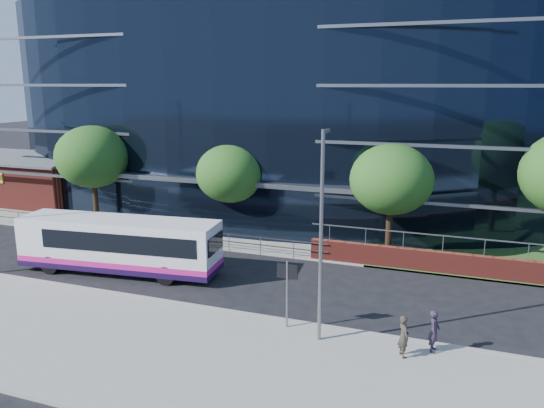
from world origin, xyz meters
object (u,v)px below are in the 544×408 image
at_px(tree_far_b, 230,174).
at_px(pedestrian_b, 404,336).
at_px(streetlight_east, 321,231).
at_px(brick_pavilion, 41,180).
at_px(tree_far_a, 92,157).
at_px(pedestrian, 434,331).
at_px(tree_far_c, 391,180).
at_px(city_bus, 121,245).
at_px(street_sign, 287,280).

xyz_separation_m(tree_far_b, pedestrian_b, (12.16, -11.91, -3.28)).
bearing_deg(tree_far_b, streetlight_east, -52.37).
bearing_deg(brick_pavilion, tree_far_a, -26.55).
height_order(brick_pavilion, pedestrian_b, brick_pavilion).
distance_m(pedestrian, pedestrian_b, 1.28).
relative_size(tree_far_c, streetlight_east, 0.81).
relative_size(city_bus, pedestrian_b, 6.97).
height_order(brick_pavilion, street_sign, brick_pavilion).
height_order(street_sign, city_bus, street_sign).
distance_m(tree_far_c, streetlight_east, 11.22).
distance_m(tree_far_b, city_bus, 8.63).
xyz_separation_m(tree_far_a, tree_far_c, (20.00, 0.00, -0.33)).
relative_size(brick_pavilion, street_sign, 3.07).
relative_size(tree_far_c, pedestrian, 4.15).
distance_m(street_sign, city_bus, 10.82).
xyz_separation_m(tree_far_a, pedestrian, (23.16, -10.61, -3.93)).
relative_size(tree_far_a, city_bus, 0.64).
bearing_deg(tree_far_c, tree_far_b, 177.14).
relative_size(brick_pavilion, pedestrian_b, 5.52).
xyz_separation_m(brick_pavilion, tree_far_b, (19.00, -4.00, 2.27)).
distance_m(tree_far_c, pedestrian_b, 12.16).
bearing_deg(tree_far_b, tree_far_a, -177.14).
bearing_deg(street_sign, pedestrian, -0.26).
bearing_deg(tree_far_b, street_sign, -55.92).
distance_m(tree_far_b, pedestrian_b, 17.33).
xyz_separation_m(brick_pavilion, tree_far_c, (29.00, -4.50, 2.60)).
relative_size(city_bus, pedestrian, 6.92).
bearing_deg(pedestrian, city_bus, 82.96).
bearing_deg(brick_pavilion, street_sign, -29.65).
xyz_separation_m(street_sign, pedestrian_b, (4.66, -0.82, -1.22)).
height_order(tree_far_b, city_bus, tree_far_b).
relative_size(street_sign, pedestrian, 1.78).
height_order(brick_pavilion, tree_far_c, tree_far_c).
height_order(tree_far_a, streetlight_east, streetlight_east).
distance_m(brick_pavilion, street_sign, 30.49).
relative_size(brick_pavilion, tree_far_c, 1.32).
bearing_deg(pedestrian_b, pedestrian, -82.43).
bearing_deg(streetlight_east, tree_far_b, 127.63).
relative_size(street_sign, pedestrian_b, 1.80).
bearing_deg(tree_far_a, city_bus, -44.97).
relative_size(street_sign, tree_far_a, 0.40).
distance_m(tree_far_b, tree_far_c, 10.02).
bearing_deg(city_bus, streetlight_east, -24.77).
bearing_deg(streetlight_east, pedestrian, 7.69).
height_order(pedestrian, pedestrian_b, pedestrian).
distance_m(city_bus, pedestrian_b, 15.51).
distance_m(tree_far_a, pedestrian_b, 25.23).
bearing_deg(pedestrian, tree_far_a, 70.34).
bearing_deg(city_bus, pedestrian, -18.23).
relative_size(street_sign, tree_far_b, 0.46).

